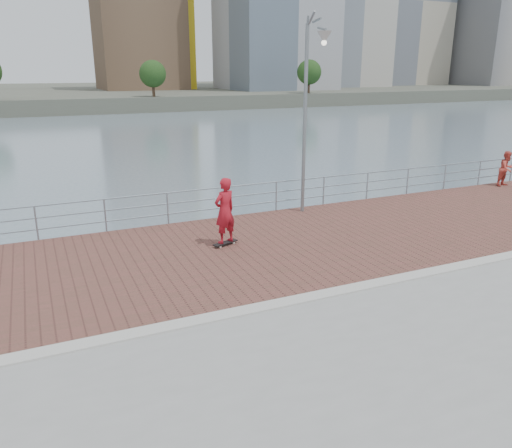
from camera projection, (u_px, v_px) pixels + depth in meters
name	position (u px, v px, depth m)	size (l,w,h in m)	color
water	(290.00, 378.00, 11.96)	(400.00, 400.00, 0.00)	slate
brick_lane	(233.00, 251.00, 14.49)	(40.00, 6.80, 0.02)	brown
curb	(292.00, 301.00, 11.35)	(40.00, 0.40, 0.06)	#B7B5AD
far_shore	(47.00, 94.00, 118.11)	(320.00, 95.00, 2.50)	#4C5142
guardrail	(197.00, 201.00, 17.24)	(39.06, 0.06, 1.13)	#8C9EA8
street_lamp	(313.00, 82.00, 16.74)	(0.48, 1.39, 6.56)	gray
skateboard	(225.00, 243.00, 14.94)	(0.85, 0.48, 0.10)	black
skateboarder	(225.00, 211.00, 14.64)	(0.72, 0.47, 1.98)	#AA1623
bystander	(506.00, 169.00, 22.29)	(0.76, 0.59, 1.57)	#CE493C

